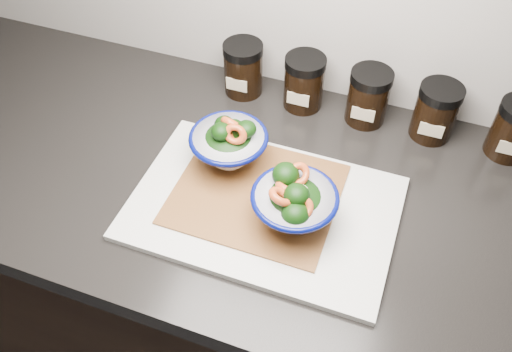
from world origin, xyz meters
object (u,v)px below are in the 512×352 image
(spice_jar_c, at_px, (368,96))
(bowl_right, at_px, (294,203))
(bowl_left, at_px, (229,143))
(spice_jar_b, at_px, (304,82))
(spice_jar_a, at_px, (243,68))
(cutting_board, at_px, (263,208))
(spice_jar_d, at_px, (436,112))

(spice_jar_c, bearing_deg, bowl_right, -99.99)
(bowl_left, bearing_deg, spice_jar_b, 71.42)
(spice_jar_a, distance_m, spice_jar_c, 0.26)
(cutting_board, relative_size, spice_jar_a, 3.98)
(spice_jar_d, bearing_deg, cutting_board, -129.43)
(bowl_right, height_order, spice_jar_b, bowl_right)
(spice_jar_d, bearing_deg, spice_jar_a, 180.00)
(cutting_board, height_order, spice_jar_a, spice_jar_a)
(bowl_right, distance_m, spice_jar_a, 0.37)
(spice_jar_b, bearing_deg, cutting_board, -86.38)
(spice_jar_a, bearing_deg, spice_jar_c, 0.00)
(spice_jar_a, bearing_deg, spice_jar_d, 0.00)
(spice_jar_b, bearing_deg, spice_jar_d, 0.00)
(bowl_right, relative_size, spice_jar_d, 1.26)
(spice_jar_a, xyz_separation_m, spice_jar_c, (0.26, 0.00, 0.00))
(spice_jar_b, distance_m, spice_jar_d, 0.26)
(spice_jar_b, xyz_separation_m, spice_jar_c, (0.13, 0.00, 0.00))
(cutting_board, bearing_deg, bowl_left, 140.40)
(bowl_left, distance_m, spice_jar_a, 0.22)
(bowl_left, bearing_deg, spice_jar_c, 46.91)
(cutting_board, relative_size, bowl_left, 3.18)
(spice_jar_b, height_order, spice_jar_d, same)
(spice_jar_d, bearing_deg, spice_jar_b, 180.00)
(cutting_board, distance_m, spice_jar_c, 0.32)
(spice_jar_c, bearing_deg, spice_jar_b, 180.00)
(bowl_left, xyz_separation_m, spice_jar_b, (0.07, 0.22, -0.00))
(spice_jar_b, height_order, spice_jar_c, same)
(cutting_board, relative_size, spice_jar_d, 3.98)
(bowl_left, relative_size, spice_jar_d, 1.25)
(bowl_left, distance_m, spice_jar_b, 0.23)
(bowl_right, distance_m, spice_jar_c, 0.31)
(spice_jar_a, xyz_separation_m, spice_jar_b, (0.13, 0.00, 0.00))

